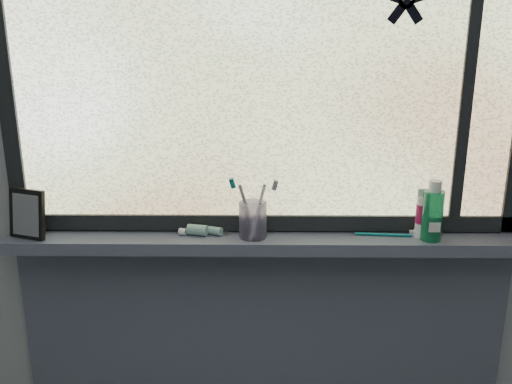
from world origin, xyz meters
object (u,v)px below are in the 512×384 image
at_px(mouthwash_bottle, 433,211).
at_px(cream_tube, 423,211).
at_px(vanity_mirror, 27,214).
at_px(toothbrush_cup, 253,220).

distance_m(mouthwash_bottle, cream_tube, 0.04).
height_order(mouthwash_bottle, cream_tube, mouthwash_bottle).
relative_size(mouthwash_bottle, cream_tube, 1.40).
distance_m(vanity_mirror, cream_tube, 1.22).
height_order(vanity_mirror, mouthwash_bottle, mouthwash_bottle).
height_order(vanity_mirror, toothbrush_cup, vanity_mirror).
bearing_deg(mouthwash_bottle, cream_tube, 128.95).
distance_m(vanity_mirror, toothbrush_cup, 0.69).
bearing_deg(toothbrush_cup, vanity_mirror, -179.05).
bearing_deg(cream_tube, vanity_mirror, -178.98).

